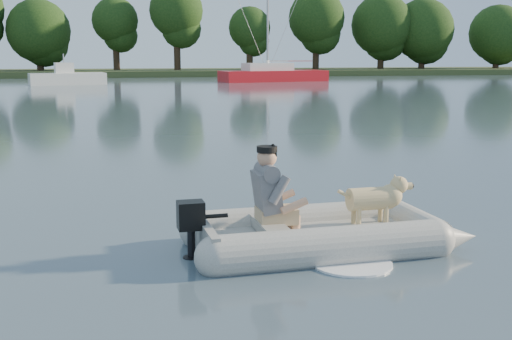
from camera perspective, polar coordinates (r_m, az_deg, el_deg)
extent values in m
plane|color=slate|center=(7.25, 0.67, -8.60)|extent=(160.00, 160.00, 0.00)
cube|color=#47512D|center=(68.76, -10.21, 8.47)|extent=(160.00, 12.00, 0.70)
cylinder|color=#332316|center=(68.57, -18.63, 9.12)|extent=(0.70, 0.70, 2.94)
sphere|color=#294918|center=(68.60, -18.78, 11.64)|extent=(6.27, 6.27, 6.27)
cylinder|color=#332316|center=(68.67, -12.30, 9.72)|extent=(0.70, 0.70, 3.67)
sphere|color=#294918|center=(68.75, -12.43, 12.87)|extent=(4.69, 4.69, 4.69)
cylinder|color=#332316|center=(67.06, -7.02, 10.14)|extent=(0.70, 0.70, 4.29)
sphere|color=#294918|center=(67.19, -7.10, 13.90)|extent=(5.43, 5.43, 5.43)
cylinder|color=#332316|center=(68.33, -0.57, 9.76)|extent=(0.70, 0.70, 3.21)
sphere|color=#294918|center=(68.38, -0.58, 12.53)|extent=(4.41, 4.41, 4.41)
cylinder|color=#332316|center=(70.68, 5.34, 10.03)|extent=(0.70, 0.70, 3.94)
sphere|color=#294918|center=(70.77, 5.39, 13.31)|extent=(6.03, 6.03, 6.03)
cylinder|color=#332316|center=(73.45, 11.02, 9.74)|extent=(0.70, 0.70, 3.52)
sphere|color=#294918|center=(73.51, 11.12, 12.55)|extent=(6.68, 6.68, 6.68)
cylinder|color=#332316|center=(75.17, 14.51, 9.49)|extent=(0.70, 0.70, 3.21)
sphere|color=#294918|center=(75.21, 14.62, 12.01)|extent=(6.79, 6.79, 6.79)
cylinder|color=#332316|center=(79.22, 20.55, 9.11)|extent=(0.70, 0.70, 2.96)
sphere|color=#294918|center=(79.25, 20.69, 11.31)|extent=(6.40, 6.40, 6.40)
cube|color=red|center=(53.89, 1.58, 8.24)|extent=(9.32, 4.43, 1.12)
cube|color=white|center=(53.64, 1.03, 9.13)|extent=(4.25, 2.76, 0.67)
cylinder|color=#A5A5AA|center=(53.79, 1.05, 14.81)|extent=(0.18, 0.18, 11.21)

